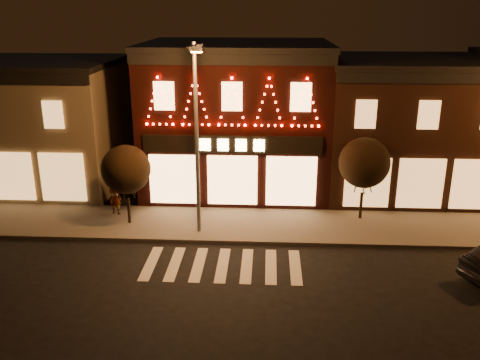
{
  "coord_description": "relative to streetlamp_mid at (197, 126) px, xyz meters",
  "views": [
    {
      "loc": [
        1.77,
        -15.07,
        10.22
      ],
      "look_at": [
        0.72,
        4.0,
        3.74
      ],
      "focal_mm": 38.71,
      "sensor_mm": 36.0,
      "label": 1
    }
  ],
  "objects": [
    {
      "name": "ground",
      "position": [
        1.32,
        -6.79,
        -5.21
      ],
      "size": [
        120.0,
        120.0,
        0.0
      ],
      "primitive_type": "plane",
      "color": "black",
      "rests_on": "ground"
    },
    {
      "name": "sidewalk_far",
      "position": [
        3.32,
        1.21,
        -5.14
      ],
      "size": [
        44.0,
        4.0,
        0.15
      ],
      "primitive_type": "cube",
      "color": "#47423D",
      "rests_on": "ground"
    },
    {
      "name": "building_left",
      "position": [
        -11.68,
        7.2,
        -1.55
      ],
      "size": [
        12.2,
        8.28,
        7.3
      ],
      "color": "#7F705A",
      "rests_on": "ground"
    },
    {
      "name": "building_pulp",
      "position": [
        1.32,
        7.18,
        -1.05
      ],
      "size": [
        10.2,
        8.34,
        8.3
      ],
      "color": "black",
      "rests_on": "ground"
    },
    {
      "name": "building_right_a",
      "position": [
        10.82,
        7.2,
        -1.45
      ],
      "size": [
        9.2,
        8.28,
        7.5
      ],
      "color": "#341B12",
      "rests_on": "ground"
    },
    {
      "name": "streetlamp_mid",
      "position": [
        0.0,
        0.0,
        0.0
      ],
      "size": [
        0.72,
        1.98,
        8.62
      ],
      "rotation": [
        0.0,
        0.0,
        -0.2
      ],
      "color": "#59595E",
      "rests_on": "sidewalk_far"
    },
    {
      "name": "tree_left",
      "position": [
        -3.56,
        1.02,
        -2.34
      ],
      "size": [
        2.32,
        2.32,
        3.88
      ],
      "rotation": [
        0.0,
        0.0,
        -0.19
      ],
      "color": "black",
      "rests_on": "sidewalk_far"
    },
    {
      "name": "tree_right",
      "position": [
        7.76,
        2.22,
        -2.19
      ],
      "size": [
        2.45,
        2.45,
        4.1
      ],
      "rotation": [
        0.0,
        0.0,
        0.0
      ],
      "color": "black",
      "rests_on": "sidewalk_far"
    },
    {
      "name": "pedestrian",
      "position": [
        -4.54,
        2.12,
        -4.18
      ],
      "size": [
        0.74,
        0.6,
        1.76
      ],
      "primitive_type": "imported",
      "rotation": [
        0.0,
        0.0,
        2.82
      ],
      "color": "gray",
      "rests_on": "sidewalk_far"
    }
  ]
}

